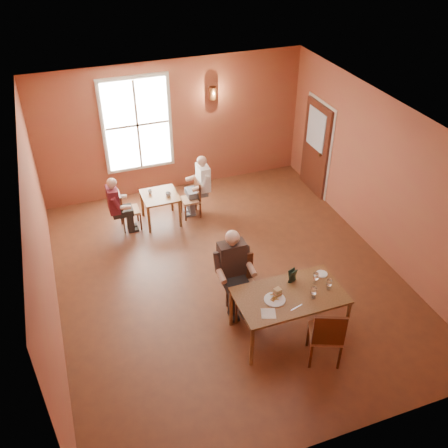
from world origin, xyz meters
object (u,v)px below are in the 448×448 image
object	(u,v)px
chair_empty	(325,333)
diner_white	(191,189)
diner_maroon	(127,202)
chair_diner_main	(244,288)
chair_diner_white	(190,199)
chair_diner_maroon	(130,210)
diner_main	(245,280)
second_table	(161,208)
main_table	(288,313)

from	to	relation	value
chair_empty	diner_white	size ratio (longest dim) A/B	0.82
diner_maroon	chair_diner_main	bearing A→B (deg)	22.85
chair_diner_main	chair_diner_white	size ratio (longest dim) A/B	1.26
chair_diner_white	chair_diner_maroon	world-z (taller)	chair_diner_maroon
diner_main	diner_white	world-z (taller)	diner_main
diner_white	chair_empty	bearing A→B (deg)	-170.69
chair_empty	chair_diner_maroon	distance (m)	4.88
second_table	chair_empty	bearing A→B (deg)	-72.38
diner_white	diner_maroon	size ratio (longest dim) A/B	1.05
diner_main	diner_maroon	world-z (taller)	diner_main
diner_main	second_table	size ratio (longest dim) A/B	1.97
diner_white	diner_maroon	xyz separation A→B (m)	(-1.36, 0.00, -0.03)
main_table	chair_empty	xyz separation A→B (m)	(0.27, -0.66, 0.13)
main_table	diner_maroon	bearing A→B (deg)	115.71
main_table	chair_diner_white	distance (m)	3.79
main_table	second_table	distance (m)	3.93
second_table	diner_white	distance (m)	0.75
chair_empty	diner_maroon	distance (m)	4.90
main_table	diner_main	distance (m)	0.86
main_table	diner_white	world-z (taller)	diner_white
main_table	diner_white	xyz separation A→B (m)	(-0.45, 3.76, 0.25)
main_table	chair_diner_maroon	distance (m)	4.16
second_table	chair_diner_white	world-z (taller)	chair_diner_white
chair_diner_main	chair_empty	bearing A→B (deg)	120.51
chair_empty	chair_diner_white	bearing A→B (deg)	122.35
main_table	chair_diner_main	xyz separation A→B (m)	(-0.50, 0.65, 0.13)
chair_empty	chair_diner_white	world-z (taller)	chair_empty
second_table	main_table	bearing A→B (deg)	-73.26
chair_diner_white	chair_diner_maroon	size ratio (longest dim) A/B	0.96
diner_maroon	diner_main	bearing A→B (deg)	22.65
diner_maroon	diner_white	bearing A→B (deg)	90.00
chair_empty	second_table	xyz separation A→B (m)	(-1.41, 4.43, -0.20)
chair_diner_main	diner_maroon	distance (m)	3.38
diner_maroon	main_table	bearing A→B (deg)	25.71
main_table	chair_diner_maroon	bearing A→B (deg)	115.33
chair_empty	second_table	bearing A→B (deg)	130.28
diner_white	second_table	bearing A→B (deg)	90.00
diner_white	chair_diner_maroon	bearing A→B (deg)	90.00
diner_main	second_table	bearing A→B (deg)	-78.64
second_table	chair_diner_white	bearing A→B (deg)	0.00
chair_diner_white	diner_main	bearing A→B (deg)	179.67
diner_white	diner_maroon	bearing A→B (deg)	90.00
diner_main	second_table	xyz separation A→B (m)	(-0.63, 3.14, -0.40)
main_table	diner_main	bearing A→B (deg)	128.88
chair_diner_main	chair_empty	size ratio (longest dim) A/B	1.00
main_table	chair_diner_main	distance (m)	0.83
second_table	chair_diner_white	size ratio (longest dim) A/B	0.89
chair_diner_maroon	main_table	bearing A→B (deg)	25.33
main_table	diner_white	bearing A→B (deg)	96.84
main_table	diner_white	size ratio (longest dim) A/B	1.31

